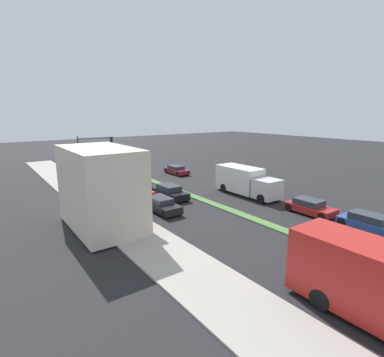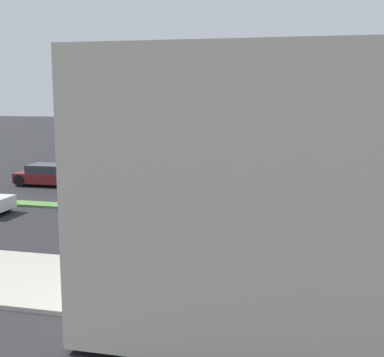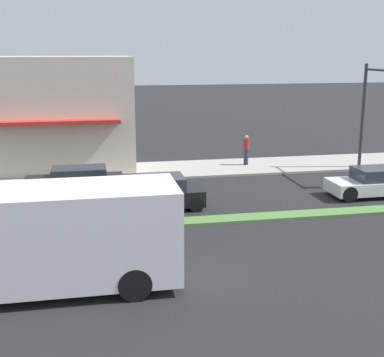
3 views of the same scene
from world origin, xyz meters
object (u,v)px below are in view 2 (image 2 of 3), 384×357
(suv_black, at_px, (191,211))
(sedan_maroon, at_px, (52,175))
(sedan_dark, at_px, (262,236))
(delivery_truck, at_px, (295,168))

(suv_black, relative_size, sedan_maroon, 1.12)
(suv_black, height_order, sedan_dark, suv_black)
(delivery_truck, distance_m, sedan_maroon, 13.36)
(delivery_truck, bearing_deg, sedan_maroon, -90.00)
(delivery_truck, xyz_separation_m, sedan_dark, (10.00, -0.46, -0.85))
(sedan_dark, bearing_deg, sedan_maroon, -127.85)
(delivery_truck, height_order, sedan_maroon, delivery_truck)
(suv_black, xyz_separation_m, sedan_maroon, (-7.20, -9.80, -0.07))
(delivery_truck, bearing_deg, suv_black, -26.12)
(delivery_truck, relative_size, suv_black, 1.68)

